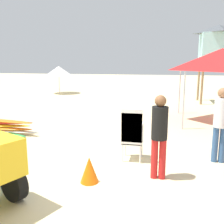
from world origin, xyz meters
name	(u,v)px	position (x,y,z in m)	size (l,w,h in m)	color
ground	(85,178)	(0.00, 0.00, 0.00)	(80.00, 80.00, 0.00)	beige
stacked_plastic_chairs	(132,131)	(0.82, 1.12, 0.74)	(0.48, 0.48, 1.29)	white
surfboard_pile	(2,127)	(-3.68, 2.55, 0.25)	(2.54, 0.79, 0.48)	green
lifeguard_near_right	(221,120)	(2.83, 1.48, 1.03)	(0.32, 0.32, 1.77)	#33598C
lifeguard_far_right	(159,132)	(1.46, 0.31, 0.99)	(0.32, 0.32, 1.72)	red
popup_canopy	(222,59)	(3.60, 5.81, 2.42)	(2.88, 2.88, 2.84)	#B2B2B7
lifeguard_tower	(218,46)	(4.29, 10.77, 3.18)	(1.98, 1.98, 4.30)	olive
beach_umbrella_left	(59,71)	(-6.12, 13.00, 1.65)	(1.98, 1.98, 2.00)	beige
traffic_cone_near	(89,170)	(0.13, -0.14, 0.26)	(0.37, 0.37, 0.52)	orange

